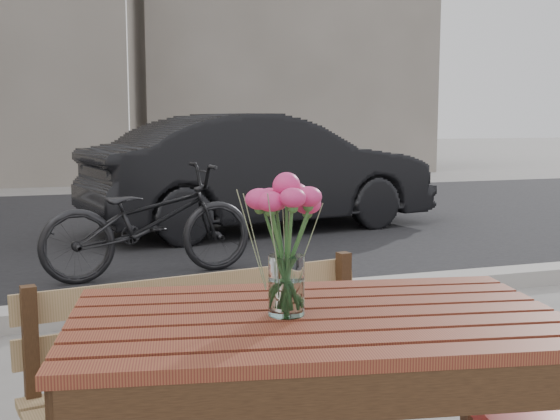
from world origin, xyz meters
name	(u,v)px	position (x,y,z in m)	size (l,w,h in m)	color
street	(120,255)	(0.00, 5.06, 0.03)	(30.00, 8.12, 0.12)	black
backdrop_buildings	(75,9)	(0.17, 14.40, 3.60)	(15.50, 4.00, 8.00)	slate
main_table	(317,362)	(-0.01, 0.17, 0.65)	(1.37, 0.95, 0.77)	#5E1F18
main_bench	(212,355)	(-0.13, 0.81, 0.47)	(1.30, 0.57, 0.78)	#94784C
main_vase	(286,227)	(-0.08, 0.19, 1.00)	(0.20, 0.20, 0.36)	white
parked_car	(262,172)	(1.76, 6.27, 0.67)	(1.41, 4.05, 1.33)	black
bicycle	(149,221)	(0.15, 4.18, 0.46)	(0.61, 1.74, 0.91)	black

